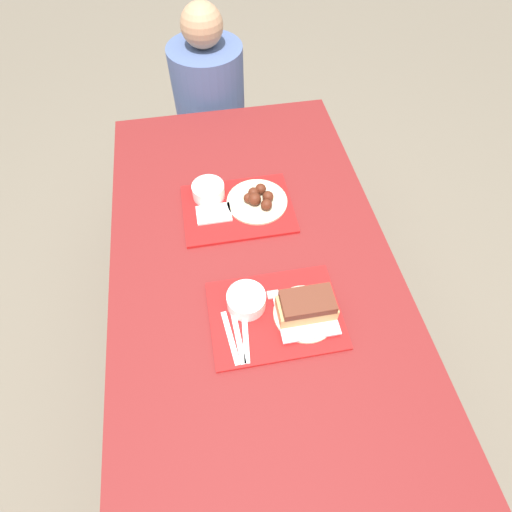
{
  "coord_description": "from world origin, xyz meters",
  "views": [
    {
      "loc": [
        -0.12,
        -0.73,
        1.84
      ],
      "look_at": [
        0.01,
        -0.0,
        0.79
      ],
      "focal_mm": 28.0,
      "sensor_mm": 36.0,
      "label": 1
    }
  ],
  "objects_px": {
    "wings_plate_far": "(258,199)",
    "person_seated_across": "(209,90)",
    "tray_near": "(275,315)",
    "tray_far": "(238,209)",
    "bowl_coleslaw_near": "(246,300)",
    "bowl_coleslaw_far": "(208,190)",
    "brisket_sandwich_plate": "(306,308)"
  },
  "relations": [
    {
      "from": "bowl_coleslaw_near",
      "to": "tray_near",
      "type": "bearing_deg",
      "value": -30.6
    },
    {
      "from": "bowl_coleslaw_near",
      "to": "bowl_coleslaw_far",
      "type": "height_order",
      "value": "same"
    },
    {
      "from": "brisket_sandwich_plate",
      "to": "wings_plate_far",
      "type": "relative_size",
      "value": 0.86
    },
    {
      "from": "bowl_coleslaw_near",
      "to": "person_seated_across",
      "type": "xyz_separation_m",
      "value": [
        0.01,
        1.22,
        -0.07
      ]
    },
    {
      "from": "tray_far",
      "to": "wings_plate_far",
      "type": "relative_size",
      "value": 1.77
    },
    {
      "from": "brisket_sandwich_plate",
      "to": "tray_far",
      "type": "bearing_deg",
      "value": 106.38
    },
    {
      "from": "tray_far",
      "to": "bowl_coleslaw_far",
      "type": "height_order",
      "value": "bowl_coleslaw_far"
    },
    {
      "from": "bowl_coleslaw_far",
      "to": "bowl_coleslaw_near",
      "type": "bearing_deg",
      "value": -82.39
    },
    {
      "from": "tray_near",
      "to": "tray_far",
      "type": "relative_size",
      "value": 1.0
    },
    {
      "from": "tray_far",
      "to": "person_seated_across",
      "type": "height_order",
      "value": "person_seated_across"
    },
    {
      "from": "tray_near",
      "to": "bowl_coleslaw_near",
      "type": "height_order",
      "value": "bowl_coleslaw_near"
    },
    {
      "from": "tray_far",
      "to": "tray_near",
      "type": "bearing_deg",
      "value": -83.9
    },
    {
      "from": "tray_near",
      "to": "tray_far",
      "type": "height_order",
      "value": "same"
    },
    {
      "from": "bowl_coleslaw_far",
      "to": "wings_plate_far",
      "type": "xyz_separation_m",
      "value": [
        0.17,
        -0.06,
        -0.01
      ]
    },
    {
      "from": "brisket_sandwich_plate",
      "to": "person_seated_across",
      "type": "height_order",
      "value": "person_seated_across"
    },
    {
      "from": "brisket_sandwich_plate",
      "to": "bowl_coleslaw_far",
      "type": "distance_m",
      "value": 0.58
    },
    {
      "from": "bowl_coleslaw_near",
      "to": "wings_plate_far",
      "type": "bearing_deg",
      "value": 75.05
    },
    {
      "from": "bowl_coleslaw_near",
      "to": "person_seated_across",
      "type": "height_order",
      "value": "person_seated_across"
    },
    {
      "from": "person_seated_across",
      "to": "tray_near",
      "type": "bearing_deg",
      "value": -86.89
    },
    {
      "from": "bowl_coleslaw_near",
      "to": "person_seated_across",
      "type": "relative_size",
      "value": 0.18
    },
    {
      "from": "bowl_coleslaw_far",
      "to": "tray_near",
      "type": "bearing_deg",
      "value": -74.56
    },
    {
      "from": "tray_near",
      "to": "tray_far",
      "type": "xyz_separation_m",
      "value": [
        -0.05,
        0.44,
        0.0
      ]
    },
    {
      "from": "wings_plate_far",
      "to": "person_seated_across",
      "type": "bearing_deg",
      "value": 96.85
    },
    {
      "from": "tray_near",
      "to": "brisket_sandwich_plate",
      "type": "xyz_separation_m",
      "value": [
        0.09,
        -0.02,
        0.04
      ]
    },
    {
      "from": "tray_near",
      "to": "bowl_coleslaw_far",
      "type": "xyz_separation_m",
      "value": [
        -0.14,
        0.52,
        0.04
      ]
    },
    {
      "from": "person_seated_across",
      "to": "bowl_coleslaw_near",
      "type": "bearing_deg",
      "value": -90.54
    },
    {
      "from": "tray_near",
      "to": "bowl_coleslaw_far",
      "type": "bearing_deg",
      "value": 105.44
    },
    {
      "from": "bowl_coleslaw_far",
      "to": "wings_plate_far",
      "type": "height_order",
      "value": "wings_plate_far"
    },
    {
      "from": "tray_far",
      "to": "bowl_coleslaw_far",
      "type": "relative_size",
      "value": 3.33
    },
    {
      "from": "tray_far",
      "to": "person_seated_across",
      "type": "xyz_separation_m",
      "value": [
        -0.02,
        0.82,
        -0.04
      ]
    },
    {
      "from": "tray_near",
      "to": "bowl_coleslaw_far",
      "type": "distance_m",
      "value": 0.54
    },
    {
      "from": "bowl_coleslaw_near",
      "to": "bowl_coleslaw_far",
      "type": "xyz_separation_m",
      "value": [
        -0.06,
        0.47,
        0.0
      ]
    }
  ]
}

